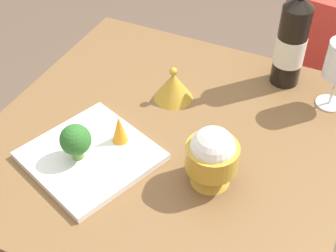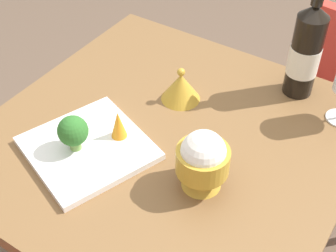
{
  "view_description": "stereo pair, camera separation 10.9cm",
  "coord_description": "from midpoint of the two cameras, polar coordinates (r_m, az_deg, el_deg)",
  "views": [
    {
      "loc": [
        0.73,
        0.34,
        1.52
      ],
      "look_at": [
        0.0,
        0.0,
        0.78
      ],
      "focal_mm": 50.67,
      "sensor_mm": 36.0,
      "label": 1
    },
    {
      "loc": [
        0.67,
        0.44,
        1.52
      ],
      "look_at": [
        0.0,
        0.0,
        0.78
      ],
      "focal_mm": 50.67,
      "sensor_mm": 36.0,
      "label": 2
    }
  ],
  "objects": [
    {
      "name": "dining_table",
      "position": [
        1.18,
        2.65,
        -4.72
      ],
      "size": [
        0.82,
        0.82,
        0.75
      ],
      "color": "brown",
      "rests_on": "ground_plane"
    },
    {
      "name": "wine_bottle",
      "position": [
        1.22,
        18.74,
        8.48
      ],
      "size": [
        0.08,
        0.08,
        0.32
      ],
      "color": "black",
      "rests_on": "dining_table"
    },
    {
      "name": "rice_bowl",
      "position": [
        0.96,
        7.45,
        -4.25
      ],
      "size": [
        0.11,
        0.11,
        0.14
      ],
      "color": "gold",
      "rests_on": "dining_table"
    },
    {
      "name": "rice_bowl_lid",
      "position": [
        1.19,
        4.18,
        4.62
      ],
      "size": [
        0.1,
        0.1,
        0.09
      ],
      "color": "gold",
      "rests_on": "dining_table"
    },
    {
      "name": "serving_plate",
      "position": [
        1.07,
        -6.76,
        -2.81
      ],
      "size": [
        0.32,
        0.32,
        0.02
      ],
      "rotation": [
        0.0,
        0.0,
        -0.36
      ],
      "color": "white",
      "rests_on": "dining_table"
    },
    {
      "name": "broccoli_floret",
      "position": [
        1.03,
        -8.43,
        -0.8
      ],
      "size": [
        0.07,
        0.07,
        0.09
      ],
      "color": "#729E4C",
      "rests_on": "serving_plate"
    },
    {
      "name": "carrot_garnish_left",
      "position": [
        1.06,
        -3.09,
        0.07
      ],
      "size": [
        0.04,
        0.04,
        0.07
      ],
      "color": "orange",
      "rests_on": "serving_plate"
    }
  ]
}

